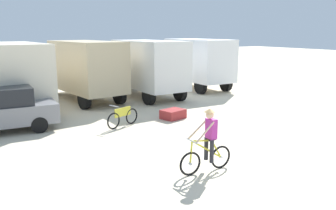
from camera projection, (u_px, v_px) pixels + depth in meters
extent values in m
plane|color=beige|center=(248.00, 161.00, 10.76)|extent=(120.00, 120.00, 0.00)
cube|color=beige|center=(14.00, 72.00, 16.53)|extent=(2.77, 5.36, 2.70)
cube|color=silver|center=(1.00, 75.00, 19.35)|extent=(2.30, 1.66, 2.00)
cylinder|color=black|center=(22.00, 92.00, 20.05)|extent=(0.39, 1.02, 1.00)
cylinder|color=black|center=(0.00, 113.00, 14.91)|extent=(0.39, 1.02, 1.00)
cylinder|color=black|center=(49.00, 107.00, 16.05)|extent=(0.39, 1.02, 1.00)
cube|color=#CCB78E|center=(87.00, 66.00, 19.38)|extent=(3.05, 5.47, 2.70)
cube|color=silver|center=(63.00, 70.00, 22.09)|extent=(2.37, 1.77, 2.00)
cube|color=black|center=(59.00, 63.00, 22.56)|extent=(2.02, 0.34, 0.80)
cylinder|color=black|center=(49.00, 87.00, 21.60)|extent=(0.45, 1.03, 1.00)
cylinder|color=black|center=(80.00, 84.00, 22.84)|extent=(0.45, 1.03, 1.00)
cylinder|color=black|center=(84.00, 99.00, 17.77)|extent=(0.45, 1.03, 1.00)
cylinder|color=black|center=(119.00, 95.00, 19.00)|extent=(0.45, 1.03, 1.00)
cube|color=white|center=(149.00, 64.00, 20.47)|extent=(2.60, 5.29, 2.70)
cube|color=#4C6B9E|center=(124.00, 68.00, 23.36)|extent=(2.26, 1.58, 2.00)
cube|color=black|center=(119.00, 62.00, 23.86)|extent=(2.03, 0.16, 0.80)
cylinder|color=black|center=(111.00, 84.00, 22.94)|extent=(0.36, 1.01, 1.00)
cylinder|color=black|center=(138.00, 82.00, 24.03)|extent=(0.36, 1.01, 1.00)
cylinder|color=black|center=(149.00, 96.00, 18.85)|extent=(0.36, 1.01, 1.00)
cylinder|color=black|center=(180.00, 92.00, 19.94)|extent=(0.36, 1.01, 1.00)
cube|color=white|center=(199.00, 60.00, 23.70)|extent=(2.45, 5.22, 2.70)
cube|color=#B21E1E|center=(173.00, 63.00, 26.68)|extent=(2.22, 1.52, 2.00)
cube|color=black|center=(168.00, 58.00, 27.20)|extent=(2.02, 0.10, 0.80)
cylinder|color=black|center=(162.00, 77.00, 26.30)|extent=(0.33, 1.00, 1.00)
cylinder|color=black|center=(185.00, 76.00, 27.31)|extent=(0.33, 1.00, 1.00)
cylinder|color=black|center=(201.00, 86.00, 22.08)|extent=(0.33, 1.00, 1.00)
cylinder|color=black|center=(226.00, 84.00, 23.09)|extent=(0.33, 1.00, 1.00)
cube|color=slate|center=(0.00, 115.00, 13.66)|extent=(4.26, 1.91, 0.76)
cube|color=black|center=(3.00, 96.00, 13.58)|extent=(2.16, 1.68, 0.68)
cylinder|color=black|center=(39.00, 125.00, 13.68)|extent=(0.65, 0.24, 0.64)
cylinder|color=black|center=(33.00, 116.00, 15.02)|extent=(0.65, 0.24, 0.64)
torus|color=black|center=(190.00, 164.00, 9.61)|extent=(0.68, 0.07, 0.68)
cylinder|color=silver|center=(190.00, 164.00, 9.61)|extent=(0.08, 0.08, 0.08)
torus|color=black|center=(221.00, 157.00, 10.13)|extent=(0.68, 0.07, 0.68)
cylinder|color=silver|center=(221.00, 157.00, 10.13)|extent=(0.08, 0.08, 0.08)
cylinder|color=gold|center=(207.00, 149.00, 9.82)|extent=(1.03, 0.07, 0.68)
cylinder|color=gold|center=(202.00, 141.00, 9.67)|extent=(0.66, 0.06, 0.13)
cylinder|color=gold|center=(216.00, 149.00, 9.98)|extent=(0.39, 0.06, 0.59)
cylinder|color=gold|center=(191.00, 152.00, 9.56)|extent=(0.10, 0.05, 0.64)
cylinder|color=silver|center=(192.00, 141.00, 9.51)|extent=(0.04, 0.52, 0.04)
cube|color=black|center=(212.00, 139.00, 9.84)|extent=(0.24, 0.12, 0.06)
cube|color=#AD2D8C|center=(211.00, 129.00, 9.76)|extent=(0.21, 0.32, 0.56)
sphere|color=beige|center=(210.00, 115.00, 9.65)|extent=(0.22, 0.22, 0.22)
cone|color=tan|center=(210.00, 110.00, 9.62)|extent=(0.32, 0.32, 0.10)
cylinder|color=#26262B|center=(212.00, 151.00, 9.75)|extent=(0.12, 0.12, 0.66)
cylinder|color=#26262B|center=(206.00, 149.00, 9.97)|extent=(0.12, 0.12, 0.66)
cylinder|color=beige|center=(205.00, 132.00, 9.45)|extent=(0.63, 0.08, 0.53)
cylinder|color=beige|center=(197.00, 129.00, 9.75)|extent=(0.63, 0.10, 0.53)
torus|color=black|center=(114.00, 121.00, 14.17)|extent=(0.66, 0.30, 0.68)
torus|color=black|center=(132.00, 116.00, 14.98)|extent=(0.66, 0.30, 0.68)
cube|color=gold|center=(123.00, 112.00, 14.52)|extent=(0.85, 0.36, 0.36)
cylinder|color=silver|center=(114.00, 106.00, 14.08)|extent=(0.21, 0.48, 0.04)
cube|color=#9E2D2D|center=(173.00, 114.00, 15.93)|extent=(1.17, 1.01, 0.41)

